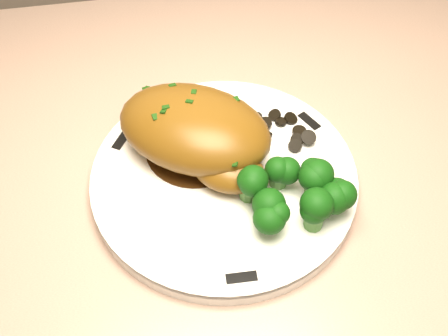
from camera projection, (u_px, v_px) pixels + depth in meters
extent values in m
cube|color=brown|center=(188.00, 311.00, 0.98)|extent=(1.88, 0.61, 0.81)
cube|color=tan|center=(170.00, 162.00, 0.65)|extent=(1.93, 0.64, 0.03)
cylinder|color=white|center=(224.00, 179.00, 0.61)|extent=(0.34, 0.34, 0.02)
cube|color=black|center=(309.00, 121.00, 0.64)|extent=(0.02, 0.03, 0.00)
cube|color=black|center=(122.00, 140.00, 0.63)|extent=(0.02, 0.03, 0.00)
cube|color=black|center=(242.00, 278.00, 0.52)|extent=(0.03, 0.01, 0.00)
cylinder|color=#331B09|center=(196.00, 148.00, 0.62)|extent=(0.11, 0.11, 0.00)
ellipsoid|color=brown|center=(194.00, 128.00, 0.59)|extent=(0.20, 0.18, 0.06)
ellipsoid|color=brown|center=(228.00, 168.00, 0.58)|extent=(0.10, 0.09, 0.04)
cube|color=#153C0C|center=(151.00, 95.00, 0.59)|extent=(0.01, 0.01, 0.00)
cube|color=#153C0C|center=(169.00, 97.00, 0.58)|extent=(0.01, 0.01, 0.00)
cube|color=#153C0C|center=(186.00, 101.00, 0.57)|extent=(0.01, 0.01, 0.00)
cube|color=#153C0C|center=(204.00, 106.00, 0.57)|extent=(0.01, 0.01, 0.00)
cube|color=#153C0C|center=(223.00, 113.00, 0.57)|extent=(0.01, 0.01, 0.00)
cube|color=#153C0C|center=(242.00, 121.00, 0.56)|extent=(0.01, 0.01, 0.00)
cylinder|color=black|center=(294.00, 133.00, 0.63)|extent=(0.01, 0.01, 0.01)
cylinder|color=black|center=(290.00, 126.00, 0.63)|extent=(0.02, 0.02, 0.01)
cylinder|color=black|center=(281.00, 120.00, 0.64)|extent=(0.02, 0.02, 0.01)
cylinder|color=black|center=(270.00, 123.00, 0.64)|extent=(0.02, 0.02, 0.01)
cylinder|color=black|center=(259.00, 122.00, 0.64)|extent=(0.02, 0.02, 0.01)
cylinder|color=black|center=(249.00, 124.00, 0.63)|extent=(0.02, 0.02, 0.01)
cylinder|color=black|center=(243.00, 133.00, 0.63)|extent=(0.02, 0.02, 0.01)
cylinder|color=black|center=(242.00, 138.00, 0.62)|extent=(0.02, 0.02, 0.00)
cylinder|color=black|center=(246.00, 141.00, 0.62)|extent=(0.02, 0.03, 0.01)
cylinder|color=black|center=(254.00, 148.00, 0.62)|extent=(0.03, 0.03, 0.02)
cylinder|color=black|center=(266.00, 148.00, 0.61)|extent=(0.02, 0.02, 0.01)
cylinder|color=black|center=(278.00, 145.00, 0.61)|extent=(0.03, 0.03, 0.01)
cylinder|color=black|center=(287.00, 144.00, 0.62)|extent=(0.03, 0.03, 0.01)
cylinder|color=black|center=(293.00, 137.00, 0.62)|extent=(0.03, 0.03, 0.01)
cylinder|color=#477D34|center=(249.00, 189.00, 0.57)|extent=(0.02, 0.02, 0.03)
sphere|color=black|center=(249.00, 179.00, 0.56)|extent=(0.03, 0.03, 0.03)
cylinder|color=#477D34|center=(279.00, 176.00, 0.58)|extent=(0.02, 0.02, 0.03)
sphere|color=black|center=(280.00, 166.00, 0.57)|extent=(0.03, 0.03, 0.03)
cylinder|color=#477D34|center=(315.00, 185.00, 0.57)|extent=(0.02, 0.02, 0.03)
sphere|color=black|center=(317.00, 175.00, 0.56)|extent=(0.03, 0.03, 0.03)
cylinder|color=#477D34|center=(273.00, 219.00, 0.55)|extent=(0.02, 0.02, 0.03)
sphere|color=black|center=(275.00, 210.00, 0.53)|extent=(0.03, 0.03, 0.03)
cylinder|color=#477D34|center=(314.00, 218.00, 0.55)|extent=(0.02, 0.02, 0.03)
sphere|color=black|center=(316.00, 209.00, 0.53)|extent=(0.03, 0.03, 0.03)
cylinder|color=#477D34|center=(337.00, 201.00, 0.56)|extent=(0.02, 0.02, 0.03)
sphere|color=black|center=(340.00, 190.00, 0.55)|extent=(0.03, 0.03, 0.03)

